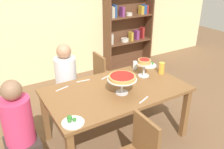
# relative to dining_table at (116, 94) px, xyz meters

# --- Properties ---
(ground_plane) EXTENTS (12.00, 12.00, 0.00)m
(ground_plane) POSITION_rel_dining_table_xyz_m (0.00, 0.00, -0.66)
(ground_plane) COLOR brown
(rear_partition) EXTENTS (8.00, 0.12, 2.80)m
(rear_partition) POSITION_rel_dining_table_xyz_m (0.00, 2.20, 0.74)
(rear_partition) COLOR beige
(rear_partition) RESTS_ON ground_plane
(dining_table) EXTENTS (1.71, 0.99, 0.74)m
(dining_table) POSITION_rel_dining_table_xyz_m (0.00, 0.00, 0.00)
(dining_table) COLOR brown
(dining_table) RESTS_ON ground_plane
(bookshelf) EXTENTS (1.10, 0.30, 2.21)m
(bookshelf) POSITION_rel_dining_table_xyz_m (1.54, 2.02, 0.48)
(bookshelf) COLOR brown
(bookshelf) RESTS_ON ground_plane
(diner_far_left) EXTENTS (0.34, 0.34, 1.15)m
(diner_far_left) POSITION_rel_dining_table_xyz_m (-0.36, 0.78, -0.17)
(diner_far_left) COLOR #382D28
(diner_far_left) RESTS_ON ground_plane
(diner_head_west) EXTENTS (0.34, 0.34, 1.15)m
(diner_head_west) POSITION_rel_dining_table_xyz_m (-1.16, 0.00, -0.17)
(diner_head_west) COLOR #382D28
(diner_head_west) RESTS_ON ground_plane
(chair_far_right) EXTENTS (0.40, 0.40, 0.87)m
(chair_far_right) POSITION_rel_dining_table_xyz_m (0.32, 0.83, -0.17)
(chair_far_right) COLOR brown
(chair_far_right) RESTS_ON ground_plane
(deep_dish_pizza_stand) EXTENTS (0.34, 0.34, 0.23)m
(deep_dish_pizza_stand) POSITION_rel_dining_table_xyz_m (-0.00, -0.12, 0.27)
(deep_dish_pizza_stand) COLOR silver
(deep_dish_pizza_stand) RESTS_ON dining_table
(personal_pizza_stand) EXTENTS (0.20, 0.20, 0.24)m
(personal_pizza_stand) POSITION_rel_dining_table_xyz_m (0.51, 0.11, 0.26)
(personal_pizza_stand) COLOR silver
(personal_pizza_stand) RESTS_ON dining_table
(salad_plate_near_diner) EXTENTS (0.22, 0.22, 0.07)m
(salad_plate_near_diner) POSITION_rel_dining_table_xyz_m (-0.72, -0.37, 0.10)
(salad_plate_near_diner) COLOR white
(salad_plate_near_diner) RESTS_ON dining_table
(salad_plate_far_diner) EXTENTS (0.22, 0.22, 0.07)m
(salad_plate_far_diner) POSITION_rel_dining_table_xyz_m (0.80, 0.35, 0.10)
(salad_plate_far_diner) COLOR white
(salad_plate_far_diner) RESTS_ON dining_table
(beer_glass_amber_tall) EXTENTS (0.08, 0.08, 0.16)m
(beer_glass_amber_tall) POSITION_rel_dining_table_xyz_m (0.77, 0.06, 0.16)
(beer_glass_amber_tall) COLOR gold
(beer_glass_amber_tall) RESTS_ON dining_table
(water_glass_clear_near) EXTENTS (0.06, 0.06, 0.12)m
(water_glass_clear_near) POSITION_rel_dining_table_xyz_m (0.54, 0.36, 0.14)
(water_glass_clear_near) COLOR white
(water_glass_clear_near) RESTS_ON dining_table
(cutlery_fork_near) EXTENTS (0.17, 0.08, 0.00)m
(cutlery_fork_near) POSITION_rel_dining_table_xyz_m (0.12, -0.39, 0.09)
(cutlery_fork_near) COLOR silver
(cutlery_fork_near) RESTS_ON dining_table
(cutlery_knife_near) EXTENTS (0.18, 0.04, 0.00)m
(cutlery_knife_near) POSITION_rel_dining_table_xyz_m (-0.26, 0.40, 0.09)
(cutlery_knife_near) COLOR silver
(cutlery_knife_near) RESTS_ON dining_table
(cutlery_fork_far) EXTENTS (0.17, 0.08, 0.00)m
(cutlery_fork_far) POSITION_rel_dining_table_xyz_m (0.05, 0.34, 0.09)
(cutlery_fork_far) COLOR silver
(cutlery_fork_far) RESTS_ON dining_table
(cutlery_knife_far) EXTENTS (0.18, 0.06, 0.00)m
(cutlery_knife_far) POSITION_rel_dining_table_xyz_m (-0.57, 0.34, 0.09)
(cutlery_knife_far) COLOR silver
(cutlery_knife_far) RESTS_ON dining_table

